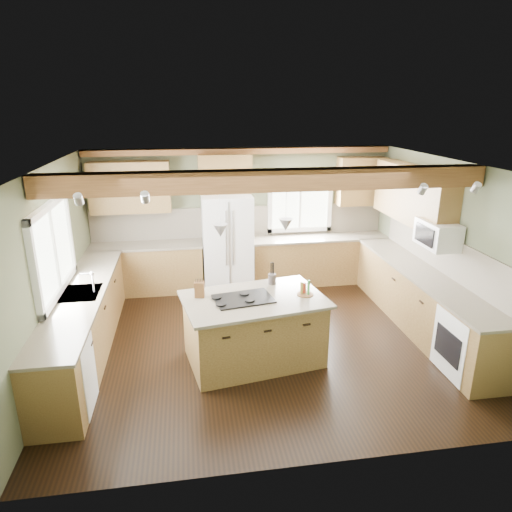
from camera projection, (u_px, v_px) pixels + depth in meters
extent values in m
plane|color=black|center=(262.00, 341.00, 6.80)|extent=(5.60, 5.60, 0.00)
plane|color=silver|center=(263.00, 164.00, 5.97)|extent=(5.60, 5.60, 0.00)
plane|color=#4C543C|center=(241.00, 217.00, 8.72)|extent=(5.60, 0.00, 5.60)
plane|color=#4C543C|center=(52.00, 269.00, 5.97)|extent=(0.00, 5.00, 5.00)
plane|color=#4C543C|center=(448.00, 249.00, 6.79)|extent=(0.00, 5.00, 5.00)
cube|color=#502F17|center=(270.00, 180.00, 5.55)|extent=(5.55, 0.26, 0.26)
cube|color=#502F17|center=(241.00, 151.00, 8.24)|extent=(5.55, 0.20, 0.10)
cube|color=brown|center=(241.00, 221.00, 8.74)|extent=(5.58, 0.03, 0.58)
cube|color=brown|center=(444.00, 254.00, 6.86)|extent=(0.03, 3.70, 0.58)
cube|color=brown|center=(148.00, 269.00, 8.46)|extent=(2.02, 0.60, 0.88)
cube|color=brown|center=(146.00, 245.00, 8.31)|extent=(2.06, 0.64, 0.04)
cube|color=brown|center=(318.00, 260.00, 8.93)|extent=(2.62, 0.60, 0.88)
cube|color=brown|center=(319.00, 238.00, 8.79)|extent=(2.66, 0.64, 0.04)
cube|color=brown|center=(85.00, 324.00, 6.34)|extent=(0.60, 3.70, 0.88)
cube|color=brown|center=(81.00, 294.00, 6.19)|extent=(0.64, 3.74, 0.04)
cube|color=brown|center=(420.00, 302.00, 7.07)|extent=(0.60, 3.70, 0.88)
cube|color=brown|center=(424.00, 274.00, 6.92)|extent=(0.64, 3.74, 0.04)
cube|color=brown|center=(130.00, 187.00, 8.06)|extent=(1.40, 0.35, 0.90)
cube|color=brown|center=(225.00, 174.00, 8.25)|extent=(0.96, 0.35, 0.70)
cube|color=brown|center=(413.00, 195.00, 7.40)|extent=(0.35, 2.20, 0.90)
cube|color=brown|center=(361.00, 181.00, 8.69)|extent=(0.90, 0.35, 0.90)
cube|color=white|center=(52.00, 249.00, 5.94)|extent=(0.04, 1.60, 1.05)
cube|color=white|center=(300.00, 202.00, 8.79)|extent=(1.10, 0.04, 1.00)
cube|color=#262628|center=(81.00, 294.00, 6.19)|extent=(0.50, 0.65, 0.03)
cylinder|color=#B2B2B7|center=(93.00, 283.00, 6.17)|extent=(0.02, 0.02, 0.28)
cube|color=white|center=(63.00, 378.00, 5.13)|extent=(0.60, 0.60, 0.84)
cube|color=white|center=(469.00, 344.00, 5.85)|extent=(0.60, 0.72, 0.84)
cube|color=white|center=(438.00, 234.00, 6.63)|extent=(0.40, 0.70, 0.38)
cone|color=#B2B2B7|center=(220.00, 231.00, 5.58)|extent=(0.18, 0.18, 0.16)
cone|color=#B2B2B7|center=(286.00, 225.00, 5.84)|extent=(0.18, 0.18, 0.16)
cube|color=silver|center=(227.00, 243.00, 8.45)|extent=(0.90, 0.74, 1.80)
cube|color=olive|center=(254.00, 330.00, 6.17)|extent=(1.88, 1.34, 0.88)
cube|color=brown|center=(254.00, 299.00, 6.02)|extent=(2.02, 1.47, 0.04)
cube|color=black|center=(243.00, 299.00, 5.97)|extent=(0.82, 0.62, 0.02)
cube|color=brown|center=(200.00, 289.00, 6.02)|extent=(0.14, 0.11, 0.21)
cylinder|color=#37322C|center=(272.00, 279.00, 6.47)|extent=(0.13, 0.13, 0.15)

